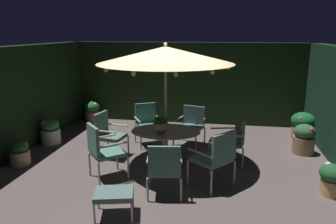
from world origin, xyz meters
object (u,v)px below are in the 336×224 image
object	(u,v)px
patio_chair_north	(164,166)
potted_plant_back_center	(332,178)
patio_umbrella	(166,55)
potted_plant_front_corner	(304,139)
potted_plant_back_right	(50,131)
centerpiece_planter	(161,123)
patio_chair_east	(231,138)
patio_chair_south	(147,121)
ottoman_footrest	(114,195)
patio_chair_southeast	(191,123)
patio_chair_west	(102,148)
patio_chair_northeast	(216,155)
potted_plant_left_near	(303,125)
patio_chair_southwest	(108,132)
potted_plant_right_far	(92,112)
patio_dining_table	(166,138)
potted_plant_back_left	(20,153)

from	to	relation	value
patio_chair_north	potted_plant_back_center	world-z (taller)	patio_chair_north
patio_umbrella	potted_plant_back_center	distance (m)	3.67
potted_plant_front_corner	potted_plant_back_right	distance (m)	6.01
centerpiece_planter	potted_plant_back_right	xyz separation A→B (m)	(-2.96, 0.98, -0.63)
patio_umbrella	patio_chair_east	xyz separation A→B (m)	(1.33, 0.30, -1.71)
patio_chair_north	patio_chair_east	xyz separation A→B (m)	(1.11, 1.64, 0.00)
patio_chair_south	potted_plant_back_center	size ratio (longest dim) A/B	1.78
ottoman_footrest	patio_chair_southeast	bearing A→B (deg)	76.65
patio_chair_east	patio_chair_west	world-z (taller)	patio_chair_west
patio_chair_west	potted_plant_front_corner	distance (m)	4.51
potted_plant_front_corner	patio_chair_northeast	bearing A→B (deg)	-133.49
patio_chair_north	ottoman_footrest	distance (m)	0.98
patio_chair_east	patio_chair_south	world-z (taller)	patio_chair_south
potted_plant_back_center	potted_plant_left_near	distance (m)	3.10
patio_chair_north	potted_plant_front_corner	size ratio (longest dim) A/B	1.40
patio_chair_north	potted_plant_left_near	distance (m)	4.67
patio_chair_southwest	potted_plant_back_right	size ratio (longest dim) A/B	1.56
patio_chair_southwest	potted_plant_front_corner	bearing A→B (deg)	12.18
potted_plant_back_right	patio_chair_southeast	bearing A→B (deg)	8.82
centerpiece_planter	potted_plant_right_far	world-z (taller)	centerpiece_planter
patio_chair_southeast	potted_plant_front_corner	bearing A→B (deg)	-3.18
potted_plant_front_corner	centerpiece_planter	bearing A→B (deg)	-155.81
potted_plant_back_right	centerpiece_planter	bearing A→B (deg)	-18.28
patio_chair_southwest	potted_plant_right_far	bearing A→B (deg)	119.47
patio_umbrella	potted_plant_back_right	bearing A→B (deg)	165.70
patio_dining_table	potted_plant_back_right	xyz separation A→B (m)	(-3.02, 0.77, -0.25)
potted_plant_front_corner	patio_chair_southeast	bearing A→B (deg)	176.82
patio_umbrella	potted_plant_back_right	xyz separation A→B (m)	(-3.02, 0.77, -1.94)
potted_plant_back_center	potted_plant_back_left	distance (m)	5.98
patio_chair_east	potted_plant_left_near	distance (m)	2.71
patio_chair_south	potted_plant_front_corner	bearing A→B (deg)	-0.39
patio_chair_west	potted_plant_back_left	distance (m)	2.01
patio_dining_table	patio_chair_northeast	world-z (taller)	patio_chair_northeast
centerpiece_planter	potted_plant_front_corner	bearing A→B (deg)	24.19
patio_chair_south	patio_chair_southwest	size ratio (longest dim) A/B	1.00
patio_chair_northeast	potted_plant_back_left	world-z (taller)	patio_chair_northeast
patio_dining_table	patio_chair_southeast	distance (m)	1.36
patio_umbrella	potted_plant_right_far	xyz separation A→B (m)	(-2.77, 2.76, -1.92)
patio_chair_south	patio_chair_northeast	bearing A→B (deg)	-49.81
potted_plant_back_right	potted_plant_back_left	bearing A→B (deg)	-87.93
patio_dining_table	potted_plant_right_far	size ratio (longest dim) A/B	2.23
patio_umbrella	patio_chair_northeast	size ratio (longest dim) A/B	2.57
potted_plant_left_near	patio_chair_southwest	bearing A→B (deg)	-155.65
patio_chair_east	patio_dining_table	bearing A→B (deg)	-167.25
patio_chair_southwest	potted_plant_back_center	bearing A→B (deg)	-13.54
centerpiece_planter	potted_plant_back_left	size ratio (longest dim) A/B	0.72
patio_chair_north	potted_plant_back_center	size ratio (longest dim) A/B	1.71
patio_umbrella	potted_plant_right_far	size ratio (longest dim) A/B	4.20
patio_chair_southeast	potted_plant_back_center	bearing A→B (deg)	-39.08
patio_chair_southwest	potted_plant_right_far	size ratio (longest dim) A/B	1.55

